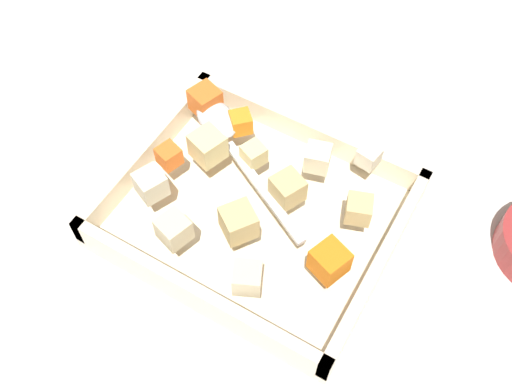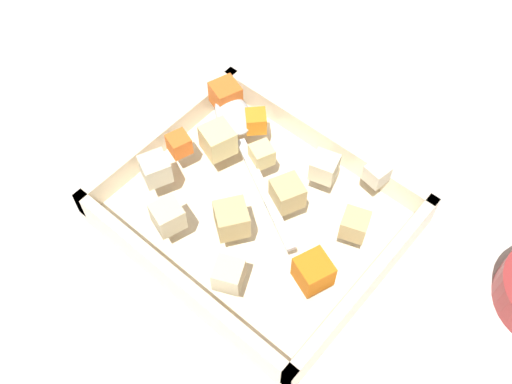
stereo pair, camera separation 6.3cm
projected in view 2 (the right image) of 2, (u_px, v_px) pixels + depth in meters
ground_plane at (253, 208)px, 0.69m from camera, size 4.00×4.00×0.00m
baking_dish at (256, 214)px, 0.67m from camera, size 0.30×0.25×0.05m
carrot_chunk_heap_side at (256, 121)px, 0.68m from camera, size 0.03×0.03×0.02m
carrot_chunk_near_left at (313, 272)px, 0.57m from camera, size 0.04×0.04×0.03m
carrot_chunk_back_center at (179, 144)px, 0.67m from camera, size 0.03×0.03×0.02m
carrot_chunk_heap_top at (226, 95)px, 0.70m from camera, size 0.04×0.04×0.03m
potato_chunk_under_handle at (262, 155)px, 0.66m from camera, size 0.03×0.03×0.02m
potato_chunk_near_right at (168, 216)px, 0.61m from camera, size 0.04×0.04×0.03m
potato_chunk_front_center at (355, 225)px, 0.61m from camera, size 0.03×0.03×0.03m
potato_chunk_corner_se at (229, 275)px, 0.58m from camera, size 0.04×0.04×0.03m
potato_chunk_far_right at (232, 219)px, 0.61m from camera, size 0.04×0.04×0.03m
potato_chunk_rim_edge at (324, 167)px, 0.65m from camera, size 0.03×0.03×0.03m
potato_chunk_mid_left at (287, 193)px, 0.63m from camera, size 0.04×0.04×0.03m
potato_chunk_corner_nw at (218, 140)px, 0.66m from camera, size 0.04×0.04×0.03m
parsnip_chunk_far_left at (155, 169)px, 0.64m from camera, size 0.04×0.04×0.03m
parsnip_chunk_corner_sw at (377, 173)px, 0.64m from camera, size 0.03×0.03×0.02m
serving_spoon at (237, 123)px, 0.69m from camera, size 0.20×0.12×0.02m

